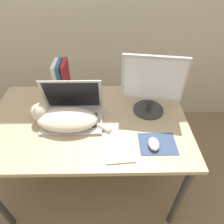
{
  "coord_description": "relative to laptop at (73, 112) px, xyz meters",
  "views": [
    {
      "loc": [
        0.15,
        -0.55,
        1.63
      ],
      "look_at": [
        0.16,
        0.35,
        0.84
      ],
      "focal_mm": 32.0,
      "sensor_mm": 36.0,
      "label": 1
    }
  ],
  "objects": [
    {
      "name": "desk",
      "position": [
        0.09,
        -0.02,
        -0.12
      ],
      "size": [
        1.29,
        0.78,
        0.74
      ],
      "color": "tan",
      "rests_on": "ground_plane"
    },
    {
      "name": "laptop",
      "position": [
        0.0,
        0.0,
        0.0
      ],
      "size": [
        0.38,
        0.26,
        0.27
      ],
      "color": "#B7B7BC",
      "rests_on": "desk"
    },
    {
      "name": "cat",
      "position": [
        -0.05,
        -0.06,
        0.01
      ],
      "size": [
        0.5,
        0.23,
        0.14
      ],
      "color": "beige",
      "rests_on": "desk"
    },
    {
      "name": "external_monitor",
      "position": [
        0.5,
        0.07,
        0.15
      ],
      "size": [
        0.38,
        0.2,
        0.4
      ],
      "color": "#333338",
      "rests_on": "desk"
    },
    {
      "name": "mousepad",
      "position": [
        0.51,
        -0.23,
        -0.05
      ],
      "size": [
        0.21,
        0.16,
        0.0
      ],
      "color": "#384C75",
      "rests_on": "desk"
    },
    {
      "name": "computer_mouse",
      "position": [
        0.48,
        -0.24,
        -0.03
      ],
      "size": [
        0.06,
        0.1,
        0.04
      ],
      "color": "silver",
      "rests_on": "mousepad"
    },
    {
      "name": "book_row",
      "position": [
        -0.11,
        0.29,
        0.08
      ],
      "size": [
        0.09,
        0.17,
        0.25
      ],
      "color": "white",
      "rests_on": "desk"
    },
    {
      "name": "notepad",
      "position": [
        0.28,
        -0.24,
        -0.05
      ],
      "size": [
        0.18,
        0.24,
        0.01
      ],
      "color": "silver",
      "rests_on": "desk"
    },
    {
      "name": "webcam",
      "position": [
        0.09,
        0.29,
        -0.01
      ],
      "size": [
        0.05,
        0.05,
        0.07
      ],
      "color": "#232328",
      "rests_on": "desk"
    }
  ]
}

